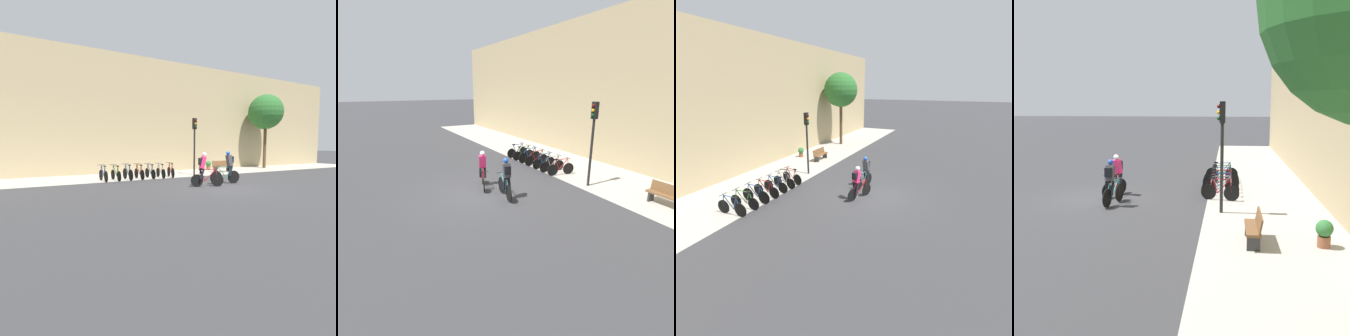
{
  "view_description": "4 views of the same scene",
  "coord_description": "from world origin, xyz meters",
  "views": [
    {
      "loc": [
        -8.58,
        -10.24,
        2.09
      ],
      "look_at": [
        -1.96,
        2.14,
        0.89
      ],
      "focal_mm": 28.0,
      "sensor_mm": 36.0,
      "label": 1
    },
    {
      "loc": [
        10.22,
        -4.28,
        4.56
      ],
      "look_at": [
        -0.64,
        1.81,
        0.76
      ],
      "focal_mm": 28.0,
      "sensor_mm": 36.0,
      "label": 2
    },
    {
      "loc": [
        -12.22,
        -4.09,
        5.57
      ],
      "look_at": [
        -0.03,
        1.66,
        1.34
      ],
      "focal_mm": 28.0,
      "sensor_mm": 36.0,
      "label": 3
    },
    {
      "loc": [
        16.58,
        5.31,
        3.96
      ],
      "look_at": [
        -0.19,
        3.45,
        1.31
      ],
      "focal_mm": 45.0,
      "sensor_mm": 36.0,
      "label": 4
    }
  ],
  "objects": [
    {
      "name": "parked_bike_2",
      "position": [
        -3.23,
        5.0,
        0.4
      ],
      "size": [
        0.46,
        1.68,
        0.97
      ],
      "color": "black",
      "rests_on": "ground"
    },
    {
      "name": "traffic_light_pole",
      "position": [
        1.71,
        5.08,
        2.74
      ],
      "size": [
        0.26,
        0.3,
        3.99
      ],
      "color": "black",
      "rests_on": "ground"
    },
    {
      "name": "building_facade",
      "position": [
        0.0,
        9.3,
        4.47
      ],
      "size": [
        44.0,
        0.6,
        8.95
      ],
      "primitive_type": "cube",
      "color": "tan",
      "rests_on": "ground"
    },
    {
      "name": "parked_bike_4",
      "position": [
        -1.73,
        5.0,
        0.38
      ],
      "size": [
        0.46,
        1.6,
        0.94
      ],
      "color": "black",
      "rests_on": "ground"
    },
    {
      "name": "bench",
      "position": [
        4.97,
        6.08,
        0.47
      ],
      "size": [
        1.61,
        0.44,
        0.89
      ],
      "color": "brown",
      "rests_on": "ground"
    },
    {
      "name": "ground",
      "position": [
        0.0,
        0.0,
        0.0
      ],
      "size": [
        200.0,
        200.0,
        0.0
      ],
      "primitive_type": "plane",
      "color": "#333335"
    },
    {
      "name": "parked_bike_3",
      "position": [
        -2.48,
        5.0,
        0.39
      ],
      "size": [
        0.46,
        1.68,
        0.95
      ],
      "color": "black",
      "rests_on": "ground"
    },
    {
      "name": "kerb_strip",
      "position": [
        0.0,
        6.75,
        0.0
      ],
      "size": [
        44.0,
        4.5,
        0.01
      ],
      "primitive_type": "cube",
      "color": "#A39E93",
      "rests_on": "ground"
    },
    {
      "name": "parked_bike_0",
      "position": [
        -4.73,
        5.0,
        0.39
      ],
      "size": [
        0.46,
        1.63,
        0.96
      ],
      "color": "black",
      "rests_on": "ground"
    },
    {
      "name": "parked_bike_5",
      "position": [
        -0.98,
        5.0,
        0.38
      ],
      "size": [
        0.46,
        1.61,
        0.94
      ],
      "color": "black",
      "rests_on": "ground"
    },
    {
      "name": "parked_bike_6",
      "position": [
        -0.23,
        5.0,
        0.39
      ],
      "size": [
        0.49,
        1.57,
        0.95
      ],
      "color": "black",
      "rests_on": "ground"
    },
    {
      "name": "cyclist_pink",
      "position": [
        -0.72,
        0.58,
        0.95
      ],
      "size": [
        1.62,
        0.7,
        1.76
      ],
      "color": "black",
      "rests_on": "ground"
    },
    {
      "name": "parked_bike_1",
      "position": [
        -3.98,
        5.0,
        0.38
      ],
      "size": [
        0.46,
        1.65,
        0.94
      ],
      "color": "black",
      "rests_on": "ground"
    },
    {
      "name": "cyclist_grey",
      "position": [
        1.08,
        0.84,
        0.95
      ],
      "size": [
        1.77,
        0.55,
        1.8
      ],
      "color": "black",
      "rests_on": "ground"
    }
  ]
}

